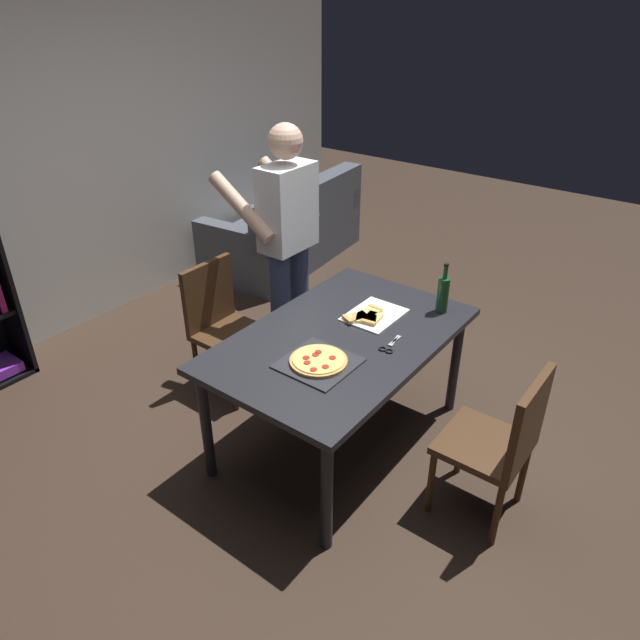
{
  "coord_description": "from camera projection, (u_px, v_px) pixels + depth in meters",
  "views": [
    {
      "loc": [
        -2.29,
        -1.58,
        2.45
      ],
      "look_at": [
        0.0,
        0.15,
        0.8
      ],
      "focal_mm": 32.57,
      "sensor_mm": 36.0,
      "label": 1
    }
  ],
  "objects": [
    {
      "name": "person_serving_pizza",
      "position": [
        286.0,
        240.0,
        3.83
      ],
      "size": [
        0.55,
        0.54,
        1.75
      ],
      "color": "#38476B",
      "rests_on": "ground_plane"
    },
    {
      "name": "back_wall",
      "position": [
        56.0,
        150.0,
        4.29
      ],
      "size": [
        6.4,
        0.1,
        2.8
      ],
      "primitive_type": "cube",
      "color": "silver",
      "rests_on": "ground_plane"
    },
    {
      "name": "dining_table",
      "position": [
        341.0,
        347.0,
        3.29
      ],
      "size": [
        1.54,
        0.99,
        0.75
      ],
      "color": "#232328",
      "rests_on": "ground_plane"
    },
    {
      "name": "ground_plane",
      "position": [
        339.0,
        438.0,
        3.63
      ],
      "size": [
        12.0,
        12.0,
        0.0
      ],
      "primitive_type": "plane",
      "color": "#38281E"
    },
    {
      "name": "wine_bottle",
      "position": [
        443.0,
        294.0,
        3.44
      ],
      "size": [
        0.07,
        0.07,
        0.32
      ],
      "color": "#194723",
      "rests_on": "dining_table"
    },
    {
      "name": "pepperoni_pizza_on_tray",
      "position": [
        318.0,
        362.0,
        3.0
      ],
      "size": [
        0.36,
        0.36,
        0.04
      ],
      "color": "#2D2D33",
      "rests_on": "dining_table"
    },
    {
      "name": "couch",
      "position": [
        289.0,
        233.0,
        5.83
      ],
      "size": [
        1.78,
        1.02,
        0.85
      ],
      "color": "#4C515B",
      "rests_on": "ground_plane"
    },
    {
      "name": "chair_far_side",
      "position": [
        221.0,
        320.0,
        3.88
      ],
      "size": [
        0.42,
        0.42,
        0.9
      ],
      "color": "#472D19",
      "rests_on": "ground_plane"
    },
    {
      "name": "kitchen_scissors",
      "position": [
        389.0,
        347.0,
        3.14
      ],
      "size": [
        0.2,
        0.09,
        0.01
      ],
      "color": "silver",
      "rests_on": "dining_table"
    },
    {
      "name": "pizza_slices_on_towel",
      "position": [
        369.0,
        316.0,
        3.42
      ],
      "size": [
        0.37,
        0.28,
        0.03
      ],
      "color": "white",
      "rests_on": "dining_table"
    },
    {
      "name": "chair_near_camera",
      "position": [
        502.0,
        439.0,
        2.86
      ],
      "size": [
        0.42,
        0.42,
        0.9
      ],
      "color": "#472D19",
      "rests_on": "ground_plane"
    }
  ]
}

